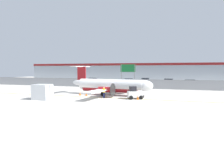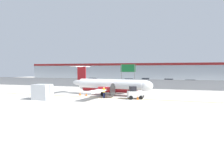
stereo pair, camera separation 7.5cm
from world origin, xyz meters
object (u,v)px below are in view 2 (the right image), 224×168
Objects in this scene: cargo_container at (42,92)px; parked_car_5 at (191,83)px; ground_crew_worker at (104,92)px; baggage_tug at (135,93)px; traffic_cone_far_left at (86,94)px; highway_sign at (128,70)px; parked_car_1 at (101,82)px; commuter_airplane at (112,86)px; parked_car_0 at (93,80)px; parked_car_4 at (169,81)px; traffic_cone_near_left at (138,97)px; traffic_cone_near_right at (80,93)px; parked_car_3 at (145,81)px; parked_car_2 at (128,81)px.

cargo_container is 37.73m from parked_car_5.
cargo_container reaches higher than ground_crew_worker.
baggage_tug reaches higher than traffic_cone_far_left.
parked_car_5 is at bearing 29.69° from highway_sign.
parked_car_1 is at bearing 89.51° from cargo_container.
highway_sign is at bearing 98.34° from commuter_airplane.
parked_car_1 is 9.49m from highway_sign.
parked_car_5 is at bearing -166.45° from parked_car_1.
parked_car_0 and parked_car_4 have the same top height.
traffic_cone_near_left is 0.15× the size of parked_car_0.
cargo_container reaches higher than traffic_cone_near_left.
parked_car_5 is (22.36, 30.40, -0.21)m from cargo_container.
traffic_cone_far_left is (1.24, -0.18, 0.00)m from traffic_cone_near_right.
commuter_airplane is at bearing -127.64° from parked_car_5.
baggage_tug is 0.60× the size of parked_car_3.
parked_car_3 is (5.58, 30.33, 0.58)m from traffic_cone_far_left.
traffic_cone_far_left is at bearing 74.70° from parked_car_3.
ground_crew_worker is (-4.68, -0.41, 0.10)m from baggage_tug.
cargo_container is 32.63m from parked_car_0.
cargo_container is at bearing -163.31° from traffic_cone_near_left.
parked_car_3 is at bearing -133.35° from parked_car_1.
ground_crew_worker is 0.69× the size of cargo_container.
cargo_container is at bearing 76.76° from parked_car_2.
traffic_cone_far_left is at bearing 106.26° from parked_car_0.
traffic_cone_far_left is (-8.36, 1.21, -0.54)m from baggage_tug.
highway_sign is at bearing 106.90° from traffic_cone_near_left.
parked_car_3 is (15.50, 3.84, 0.00)m from parked_car_0.
parked_car_0 is 0.99× the size of parked_car_5.
cargo_container is 7.18m from traffic_cone_far_left.
parked_car_1 is 19.40m from parked_car_4.
traffic_cone_far_left is at bearing -131.72° from parked_car_5.
parked_car_3 is (-3.31, 32.02, 0.58)m from traffic_cone_near_left.
traffic_cone_far_left is 0.15× the size of parked_car_1.
traffic_cone_near_left is at bearing -10.75° from traffic_cone_far_left.
parked_car_2 is at bearing -159.57° from parked_car_4.
parked_car_2 is (5.74, 31.35, -0.21)m from cargo_container.
traffic_cone_near_right is at bearing -105.95° from highway_sign.
parked_car_1 is at bearing 157.04° from highway_sign.
parked_car_5 is 0.79× the size of highway_sign.
highway_sign is at bearing 138.61° from parked_car_0.
ground_crew_worker is (-0.13, -3.61, -0.65)m from commuter_airplane.
traffic_cone_near_left is at bearing -73.10° from highway_sign.
ground_crew_worker reaches higher than traffic_cone_far_left.
baggage_tug is at bearing -74.26° from highway_sign.
traffic_cone_near_left is 0.15× the size of parked_car_5.
parked_car_3 and parked_car_5 have the same top height.
traffic_cone_near_right is (-9.60, 1.39, -0.54)m from baggage_tug.
parked_car_2 and parked_car_5 have the same top height.
parked_car_4 is (12.65, 28.33, 0.58)m from traffic_cone_far_left.
parked_car_4 is (17.47, 8.44, 0.00)m from parked_car_1.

